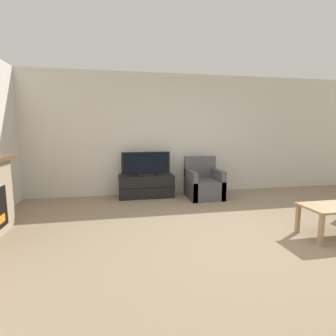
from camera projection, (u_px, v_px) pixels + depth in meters
name	position (u px, v px, depth m)	size (l,w,h in m)	color
ground_plane	(237.00, 238.00, 3.56)	(24.00, 24.00, 0.00)	#89755B
wall_back	(186.00, 135.00, 6.06)	(12.00, 0.06, 2.70)	beige
tv_stand	(146.00, 186.00, 5.73)	(1.18, 0.49, 0.49)	black
tv	(146.00, 164.00, 5.66)	(1.05, 0.18, 0.50)	black
armchair	(203.00, 184.00, 5.67)	(0.70, 0.76, 0.87)	#4C4C51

